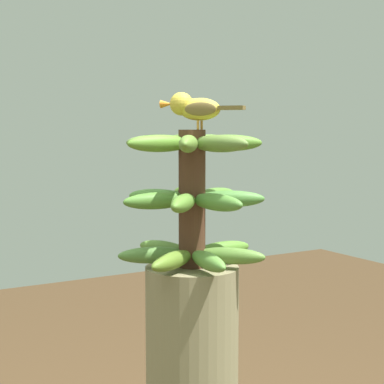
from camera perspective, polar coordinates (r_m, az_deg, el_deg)
banana_bunch at (r=1.29m, az=-0.02°, el=-0.62°), size 0.30×0.30×0.28m
perched_bird at (r=1.28m, az=0.18°, el=7.67°), size 0.13×0.15×0.08m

